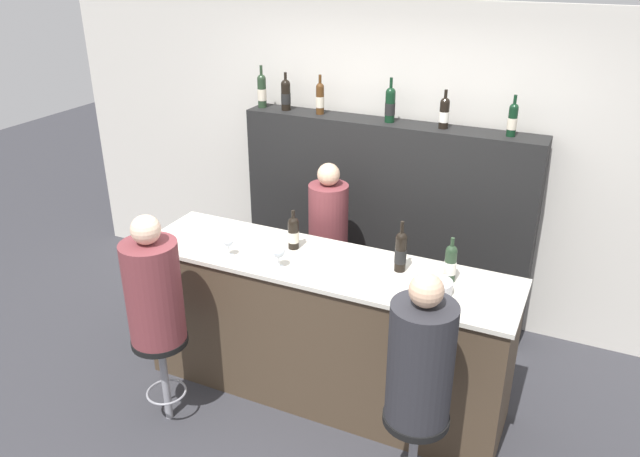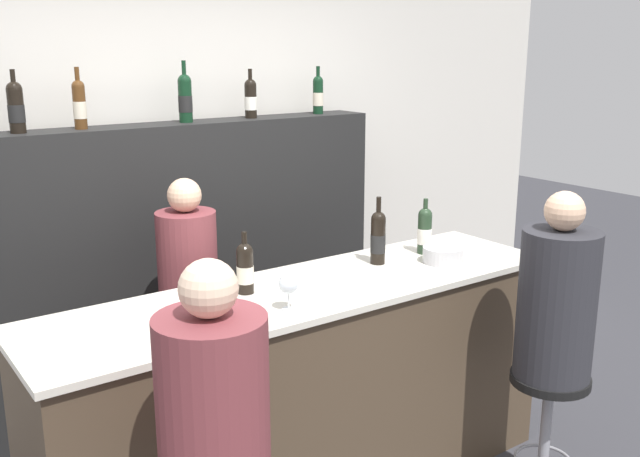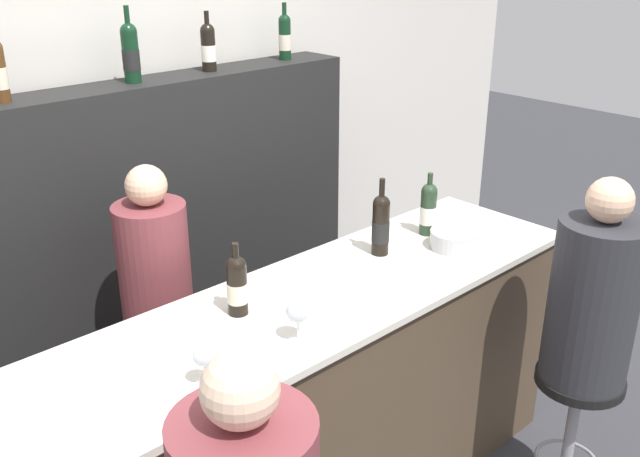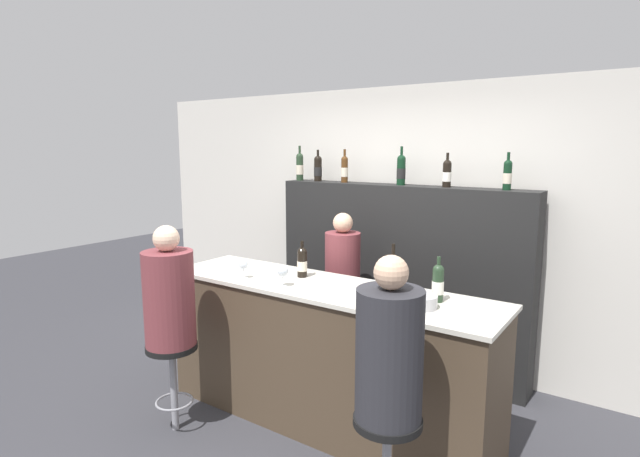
{
  "view_description": "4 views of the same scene",
  "coord_description": "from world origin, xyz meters",
  "px_view_note": "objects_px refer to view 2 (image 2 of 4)",
  "views": [
    {
      "loc": [
        1.51,
        -2.99,
        2.97
      ],
      "look_at": [
        -0.01,
        0.3,
        1.31
      ],
      "focal_mm": 35.0,
      "sensor_mm": 36.0,
      "label": 1
    },
    {
      "loc": [
        -1.74,
        -2.21,
        2.12
      ],
      "look_at": [
        0.11,
        0.37,
        1.31
      ],
      "focal_mm": 40.0,
      "sensor_mm": 36.0,
      "label": 2
    },
    {
      "loc": [
        -1.61,
        -1.46,
        2.36
      ],
      "look_at": [
        0.12,
        0.4,
        1.29
      ],
      "focal_mm": 40.0,
      "sensor_mm": 36.0,
      "label": 3
    },
    {
      "loc": [
        1.94,
        -2.55,
        2.05
      ],
      "look_at": [
        -0.02,
        0.3,
        1.47
      ],
      "focal_mm": 28.0,
      "sensor_mm": 36.0,
      "label": 4
    }
  ],
  "objects_px": {
    "wine_bottle_backbar_3": "(185,98)",
    "wine_bottle_counter_1": "(378,237)",
    "wine_bottle_backbar_1": "(16,107)",
    "wine_bottle_backbar_5": "(318,94)",
    "metal_bowl": "(443,255)",
    "wine_bottle_counter_0": "(245,268)",
    "wine_bottle_counter_2": "(425,230)",
    "guest_seated_left": "(213,410)",
    "wine_glass_1": "(288,285)",
    "guest_seated_right": "(557,299)",
    "wine_bottle_backbar_2": "(79,104)",
    "bartender": "(191,330)",
    "wine_bottle_backbar_4": "(251,98)",
    "bar_stool_right": "(548,403)",
    "wine_glass_0": "(205,306)"
  },
  "relations": [
    {
      "from": "wine_bottle_backbar_3",
      "to": "wine_bottle_counter_1",
      "type": "bearing_deg",
      "value": -66.4
    },
    {
      "from": "wine_bottle_backbar_1",
      "to": "wine_bottle_backbar_5",
      "type": "bearing_deg",
      "value": 0.0
    },
    {
      "from": "metal_bowl",
      "to": "wine_bottle_counter_0",
      "type": "bearing_deg",
      "value": 170.29
    },
    {
      "from": "wine_bottle_counter_2",
      "to": "guest_seated_left",
      "type": "height_order",
      "value": "guest_seated_left"
    },
    {
      "from": "metal_bowl",
      "to": "wine_bottle_backbar_5",
      "type": "bearing_deg",
      "value": 83.47
    },
    {
      "from": "wine_glass_1",
      "to": "guest_seated_left",
      "type": "relative_size",
      "value": 0.18
    },
    {
      "from": "wine_glass_1",
      "to": "metal_bowl",
      "type": "bearing_deg",
      "value": 6.14
    },
    {
      "from": "wine_bottle_counter_0",
      "to": "wine_bottle_counter_1",
      "type": "xyz_separation_m",
      "value": [
        0.76,
        0.0,
        0.02
      ]
    },
    {
      "from": "wine_bottle_backbar_3",
      "to": "guest_seated_right",
      "type": "xyz_separation_m",
      "value": [
        0.87,
        -1.91,
        -0.82
      ]
    },
    {
      "from": "wine_bottle_backbar_1",
      "to": "wine_bottle_backbar_2",
      "type": "bearing_deg",
      "value": -0.0
    },
    {
      "from": "wine_glass_1",
      "to": "guest_seated_left",
      "type": "distance_m",
      "value": 0.81
    },
    {
      "from": "wine_bottle_backbar_5",
      "to": "metal_bowl",
      "type": "relative_size",
      "value": 1.45
    },
    {
      "from": "wine_bottle_backbar_3",
      "to": "bartender",
      "type": "height_order",
      "value": "wine_bottle_backbar_3"
    },
    {
      "from": "wine_bottle_backbar_5",
      "to": "wine_glass_1",
      "type": "relative_size",
      "value": 1.95
    },
    {
      "from": "wine_bottle_backbar_4",
      "to": "guest_seated_left",
      "type": "xyz_separation_m",
      "value": [
        -1.27,
        -1.91,
        -0.8
      ]
    },
    {
      "from": "wine_glass_1",
      "to": "wine_bottle_backbar_1",
      "type": "bearing_deg",
      "value": 115.52
    },
    {
      "from": "wine_bottle_counter_2",
      "to": "wine_bottle_backbar_2",
      "type": "bearing_deg",
      "value": 141.4
    },
    {
      "from": "wine_bottle_backbar_5",
      "to": "guest_seated_right",
      "type": "relative_size",
      "value": 0.35
    },
    {
      "from": "wine_bottle_backbar_3",
      "to": "wine_glass_1",
      "type": "bearing_deg",
      "value": -99.43
    },
    {
      "from": "wine_bottle_backbar_2",
      "to": "guest_seated_left",
      "type": "relative_size",
      "value": 0.37
    },
    {
      "from": "wine_bottle_backbar_4",
      "to": "guest_seated_right",
      "type": "distance_m",
      "value": 2.12
    },
    {
      "from": "wine_bottle_backbar_2",
      "to": "wine_bottle_backbar_3",
      "type": "height_order",
      "value": "wine_bottle_backbar_3"
    },
    {
      "from": "bar_stool_right",
      "to": "guest_seated_right",
      "type": "distance_m",
      "value": 0.51
    },
    {
      "from": "wine_bottle_backbar_1",
      "to": "metal_bowl",
      "type": "bearing_deg",
      "value": -37.79
    },
    {
      "from": "wine_bottle_counter_0",
      "to": "wine_glass_1",
      "type": "relative_size",
      "value": 1.83
    },
    {
      "from": "bartender",
      "to": "guest_seated_left",
      "type": "bearing_deg",
      "value": -112.42
    },
    {
      "from": "wine_bottle_counter_0",
      "to": "bartender",
      "type": "relative_size",
      "value": 0.19
    },
    {
      "from": "wine_bottle_backbar_4",
      "to": "metal_bowl",
      "type": "xyz_separation_m",
      "value": [
        0.35,
        -1.3,
        -0.72
      ]
    },
    {
      "from": "metal_bowl",
      "to": "bar_stool_right",
      "type": "bearing_deg",
      "value": -80.91
    },
    {
      "from": "wine_bottle_backbar_5",
      "to": "guest_seated_left",
      "type": "xyz_separation_m",
      "value": [
        -1.77,
        -1.91,
        -0.81
      ]
    },
    {
      "from": "metal_bowl",
      "to": "guest_seated_left",
      "type": "distance_m",
      "value": 1.73
    },
    {
      "from": "wine_bottle_counter_0",
      "to": "wine_bottle_backbar_2",
      "type": "bearing_deg",
      "value": 105.94
    },
    {
      "from": "bartender",
      "to": "wine_bottle_backbar_1",
      "type": "bearing_deg",
      "value": 139.74
    },
    {
      "from": "wine_bottle_counter_0",
      "to": "wine_bottle_backbar_5",
      "type": "distance_m",
      "value": 1.76
    },
    {
      "from": "wine_bottle_counter_1",
      "to": "wine_bottle_counter_2",
      "type": "height_order",
      "value": "wine_bottle_counter_1"
    },
    {
      "from": "wine_bottle_backbar_5",
      "to": "wine_glass_1",
      "type": "distance_m",
      "value": 1.93
    },
    {
      "from": "wine_bottle_counter_0",
      "to": "metal_bowl",
      "type": "bearing_deg",
      "value": -9.71
    },
    {
      "from": "wine_bottle_backbar_5",
      "to": "guest_seated_right",
      "type": "xyz_separation_m",
      "value": [
        -0.05,
        -1.91,
        -0.8
      ]
    },
    {
      "from": "wine_bottle_backbar_5",
      "to": "wine_bottle_backbar_4",
      "type": "bearing_deg",
      "value": 180.0
    },
    {
      "from": "wine_bottle_backbar_3",
      "to": "wine_bottle_backbar_5",
      "type": "relative_size",
      "value": 1.15
    },
    {
      "from": "wine_glass_0",
      "to": "wine_glass_1",
      "type": "xyz_separation_m",
      "value": [
        0.38,
        0.0,
        0.01
      ]
    },
    {
      "from": "wine_bottle_counter_1",
      "to": "wine_glass_1",
      "type": "relative_size",
      "value": 2.24
    },
    {
      "from": "wine_bottle_backbar_5",
      "to": "wine_bottle_backbar_2",
      "type": "bearing_deg",
      "value": -180.0
    },
    {
      "from": "wine_bottle_backbar_4",
      "to": "wine_glass_0",
      "type": "height_order",
      "value": "wine_bottle_backbar_4"
    },
    {
      "from": "wine_bottle_counter_0",
      "to": "wine_bottle_backbar_4",
      "type": "relative_size",
      "value": 0.96
    },
    {
      "from": "wine_bottle_counter_2",
      "to": "metal_bowl",
      "type": "distance_m",
      "value": 0.2
    },
    {
      "from": "wine_bottle_counter_0",
      "to": "wine_bottle_backbar_4",
      "type": "xyz_separation_m",
      "value": [
        0.7,
        1.12,
        0.65
      ]
    },
    {
      "from": "wine_bottle_counter_1",
      "to": "wine_glass_1",
      "type": "xyz_separation_m",
      "value": [
        -0.72,
        -0.29,
        -0.03
      ]
    },
    {
      "from": "wine_bottle_backbar_1",
      "to": "wine_bottle_backbar_4",
      "type": "bearing_deg",
      "value": 0.0
    },
    {
      "from": "wine_bottle_counter_1",
      "to": "wine_glass_0",
      "type": "relative_size",
      "value": 2.46
    }
  ]
}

